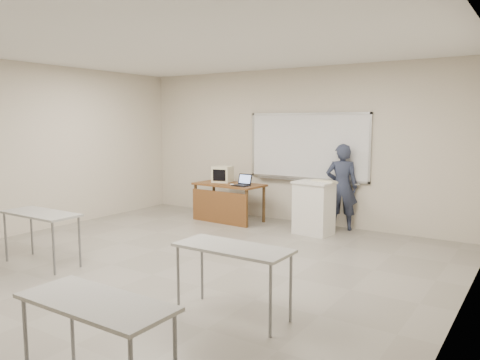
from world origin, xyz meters
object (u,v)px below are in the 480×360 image
Objects in this scene: whiteboard at (308,147)px; instructor_desk at (226,195)px; crt_monitor at (223,174)px; podium at (314,208)px; presenter at (342,187)px; keyboard at (324,181)px; mouse at (232,184)px; laptop at (242,183)px.

whiteboard is 1.78× the size of instructor_desk.
crt_monitor is at bearing -161.56° from whiteboard.
whiteboard reaches higher than podium.
whiteboard reaches higher than crt_monitor.
presenter is (2.40, 0.38, -0.12)m from crt_monitor.
whiteboard is at bearing 146.72° from keyboard.
instructor_desk is 15.31× the size of mouse.
mouse is at bearing -49.84° from crt_monitor.
whiteboard is at bearing 41.62° from laptop.
crt_monitor is at bearing 120.49° from mouse.
podium is 0.73m from presenter.
crt_monitor is at bearing 161.29° from laptop.
mouse is 0.21× the size of keyboard.
keyboard is (1.63, 0.11, 0.14)m from laptop.
crt_monitor reaches higher than laptop.
whiteboard is at bearing 32.56° from instructor_desk.
crt_monitor is (-1.63, -0.54, -0.57)m from whiteboard.
mouse is at bearing 0.15° from presenter.
podium is (1.88, 0.01, -0.07)m from instructor_desk.
crt_monitor is (-0.25, 0.24, 0.37)m from instructor_desk.
whiteboard is 1.81m from crt_monitor.
mouse is at bearing -20.88° from instructor_desk.
presenter is at bearing -5.07° from crt_monitor.
keyboard is at bearing 6.26° from laptop.
instructor_desk is at bearing 132.41° from mouse.
crt_monitor is at bearing 179.67° from podium.
instructor_desk is at bearing -3.73° from presenter.
laptop reaches higher than mouse.
keyboard is at bearing 5.64° from instructor_desk.
crt_monitor is at bearing -170.30° from keyboard.
keyboard reaches higher than podium.
whiteboard is 8.27× the size of laptop.
podium is at bearing 3.41° from instructor_desk.
laptop is (0.65, -0.25, -0.10)m from crt_monitor.
instructor_desk is (-1.38, -0.78, -0.94)m from whiteboard.
whiteboard is at bearing 12.75° from mouse.
podium is 2.13× the size of keyboard.
laptop is at bearing -162.89° from keyboard.
crt_monitor reaches higher than podium.
crt_monitor reaches higher than instructor_desk.
presenter is at bearing 22.26° from laptop.
podium is at bearing 46.00° from presenter.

